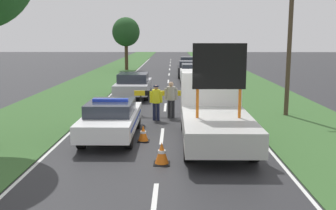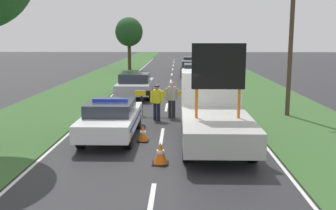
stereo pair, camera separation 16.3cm
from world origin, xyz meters
TOP-DOWN VIEW (x-y plane):
  - ground_plane at (0.00, 0.00)m, footprint 160.00×160.00m
  - lane_markings at (0.00, 17.00)m, footprint 7.13×70.24m
  - grass_verge_left at (-5.93, 20.00)m, footprint 4.63×120.00m
  - grass_verge_right at (5.93, 20.00)m, footprint 4.63×120.00m
  - police_car at (-1.81, 0.90)m, footprint 1.79×4.75m
  - work_truck at (1.81, 0.68)m, footprint 2.17×6.04m
  - road_barrier at (0.10, 4.93)m, footprint 2.97×0.08m
  - police_officer at (-0.33, 3.88)m, footprint 0.55×0.35m
  - pedestrian_civilian at (0.31, 4.42)m, footprint 0.58×0.37m
  - traffic_cone_near_police at (-0.63, 0.37)m, footprint 0.41×0.41m
  - traffic_cone_centre_front at (0.09, -2.08)m, footprint 0.47×0.47m
  - queued_car_sedan_silver at (-1.99, 10.60)m, footprint 1.94×4.66m
  - queued_car_van_white at (1.88, 16.77)m, footprint 1.85×4.46m
  - queued_car_sedan_black at (1.78, 22.27)m, footprint 1.91×4.28m
  - queued_car_suv_grey at (1.92, 28.26)m, footprint 1.71×3.98m
  - roadside_tree_near_right at (-4.68, 29.81)m, footprint 2.94×2.94m
  - utility_pole at (5.62, 5.00)m, footprint 1.20×0.20m

SIDE VIEW (x-z plane):
  - ground_plane at x=0.00m, z-range 0.00..0.00m
  - lane_markings at x=0.00m, z-range 0.00..0.01m
  - grass_verge_left at x=-5.93m, z-range 0.00..0.03m
  - grass_verge_right at x=5.93m, z-range 0.00..0.03m
  - traffic_cone_near_police at x=-0.63m, z-range 0.00..0.57m
  - traffic_cone_centre_front at x=0.09m, z-range 0.00..0.64m
  - police_car at x=-1.81m, z-range 0.00..1.44m
  - queued_car_sedan_silver at x=-1.99m, z-range 0.03..1.47m
  - queued_car_sedan_black at x=1.78m, z-range 0.03..1.50m
  - queued_car_suv_grey at x=1.92m, z-range 0.03..1.55m
  - queued_car_van_white at x=1.88m, z-range 0.04..1.62m
  - police_officer at x=-0.33m, z-range 0.15..1.69m
  - pedestrian_civilian at x=0.31m, z-range 0.14..1.77m
  - road_barrier at x=0.10m, z-range 0.38..1.54m
  - work_truck at x=1.81m, z-range -0.60..2.81m
  - utility_pole at x=5.62m, z-range 0.11..6.56m
  - roadside_tree_near_right at x=-4.68m, z-range 1.24..6.88m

